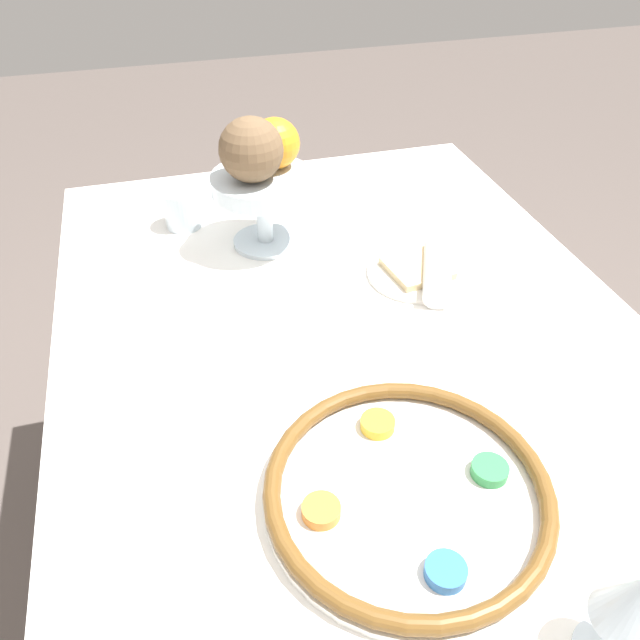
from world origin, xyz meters
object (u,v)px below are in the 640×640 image
(wine_glass, at_px, (639,601))
(cup_near, at_px, (182,209))
(orange_fruit, at_px, (275,143))
(bread_plate, at_px, (417,272))
(napkin_roll, at_px, (437,270))
(coconut, at_px, (251,150))
(fruit_stand, at_px, (263,192))
(seder_plate, at_px, (408,491))

(wine_glass, bearing_deg, cup_near, 18.40)
(wine_glass, relative_size, orange_fruit, 1.62)
(bread_plate, relative_size, cup_near, 2.31)
(napkin_roll, bearing_deg, coconut, 55.70)
(fruit_stand, height_order, orange_fruit, orange_fruit)
(wine_glass, xyz_separation_m, coconut, (0.76, 0.17, 0.09))
(seder_plate, xyz_separation_m, wine_glass, (-0.20, -0.11, 0.08))
(seder_plate, distance_m, bread_plate, 0.44)
(seder_plate, xyz_separation_m, cup_near, (0.67, 0.18, 0.02))
(fruit_stand, height_order, cup_near, fruit_stand)
(orange_fruit, relative_size, cup_near, 1.18)
(fruit_stand, bearing_deg, bread_plate, -126.93)
(fruit_stand, bearing_deg, cup_near, 53.13)
(seder_plate, xyz_separation_m, orange_fruit, (0.60, 0.01, 0.16))
(fruit_stand, height_order, napkin_roll, fruit_stand)
(wine_glass, height_order, fruit_stand, wine_glass)
(orange_fruit, bearing_deg, coconut, 129.34)
(wine_glass, height_order, cup_near, wine_glass)
(seder_plate, distance_m, cup_near, 0.70)
(seder_plate, relative_size, coconut, 3.08)
(seder_plate, height_order, fruit_stand, fruit_stand)
(napkin_roll, xyz_separation_m, cup_near, (0.29, 0.38, 0.01))
(orange_fruit, relative_size, bread_plate, 0.51)
(orange_fruit, relative_size, napkin_roll, 0.53)
(coconut, height_order, napkin_roll, coconut)
(coconut, xyz_separation_m, bread_plate, (-0.15, -0.24, -0.18))
(fruit_stand, xyz_separation_m, orange_fruit, (0.02, -0.03, 0.07))
(bread_plate, xyz_separation_m, cup_near, (0.27, 0.36, 0.03))
(napkin_roll, relative_size, cup_near, 2.21)
(bread_plate, bearing_deg, seder_plate, 156.26)
(seder_plate, height_order, cup_near, cup_near)
(fruit_stand, height_order, bread_plate, fruit_stand)
(coconut, height_order, cup_near, coconut)
(cup_near, bearing_deg, napkin_roll, -127.69)
(wine_glass, relative_size, bread_plate, 0.83)
(bread_plate, bearing_deg, wine_glass, 173.94)
(fruit_stand, height_order, coconut, coconut)
(fruit_stand, distance_m, napkin_roll, 0.32)
(fruit_stand, bearing_deg, coconut, 129.84)
(seder_plate, distance_m, napkin_roll, 0.43)
(bread_plate, xyz_separation_m, napkin_roll, (-0.03, -0.02, 0.02))
(bread_plate, distance_m, napkin_roll, 0.04)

